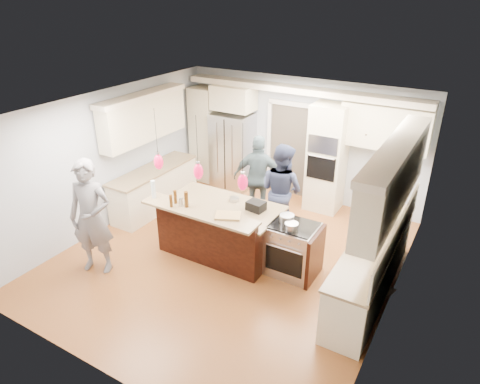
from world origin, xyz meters
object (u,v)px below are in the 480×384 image
Objects in this scene: refrigerator at (232,151)px; island_range at (294,249)px; person_far_left at (281,190)px; kitchen_island at (220,228)px; person_bar_end at (91,217)px.

island_range is at bearing -42.59° from refrigerator.
person_far_left reaches higher than refrigerator.
island_range is (1.41, 0.08, -0.03)m from kitchen_island.
kitchen_island reaches higher than island_range.
kitchen_island is (1.30, -2.57, -0.41)m from refrigerator.
person_bar_end is at bearing -151.59° from island_range.
island_range is 0.50× the size of person_far_left.
refrigerator reaches higher than island_range.
refrigerator reaches higher than kitchen_island.
refrigerator is at bearing 116.91° from kitchen_island.
island_range is at bearing 7.76° from person_bar_end.
island_range is 3.38m from person_bar_end.
person_bar_end is at bearing -93.11° from refrigerator.
person_far_left is (-0.76, 1.07, 0.46)m from island_range.
refrigerator is at bearing 66.25° from person_bar_end.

